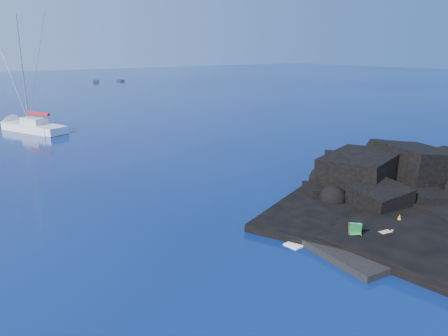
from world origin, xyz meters
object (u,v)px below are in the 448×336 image
object	(u,v)px
deck_chair	(355,225)
distant_boat_a	(96,82)
sunbather	(385,233)
distant_boat_b	(121,81)
marker_cone	(399,219)
sailboat	(32,131)

from	to	relation	value
deck_chair	distant_boat_a	world-z (taller)	deck_chair
deck_chair	sunbather	bearing A→B (deg)	-81.41
distant_boat_b	distant_boat_a	bearing A→B (deg)	179.91
deck_chair	distant_boat_a	size ratio (longest dim) A/B	0.36
sunbather	distant_boat_b	size ratio (longest dim) A/B	0.47
deck_chair	marker_cone	distance (m)	3.42
sailboat	distant_boat_a	bearing A→B (deg)	42.63
sunbather	distant_boat_b	distance (m)	123.45
sailboat	distant_boat_b	bearing A→B (deg)	37.72
marker_cone	sunbather	bearing A→B (deg)	-165.27
deck_chair	distant_boat_a	distance (m)	121.50
deck_chair	sunbather	world-z (taller)	deck_chair
marker_cone	sailboat	bearing A→B (deg)	101.86
sunbather	marker_cone	bearing A→B (deg)	25.12
sunbather	distant_boat_a	xyz separation A→B (m)	(28.17, 119.00, -0.53)
marker_cone	distant_boat_a	distance (m)	121.25
marker_cone	distant_boat_a	size ratio (longest dim) A/B	0.13
sailboat	marker_cone	size ratio (longest dim) A/B	24.08
sailboat	sunbather	distance (m)	46.42
sunbather	deck_chair	bearing A→B (deg)	147.47
sunbather	marker_cone	world-z (taller)	marker_cone
sailboat	sunbather	bearing A→B (deg)	-102.39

